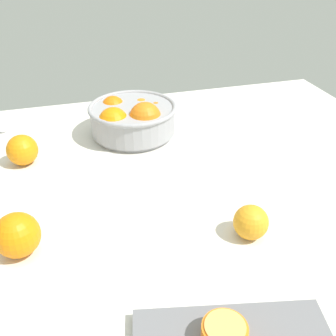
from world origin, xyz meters
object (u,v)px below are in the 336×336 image
fruit_bowl (133,118)px  loose_orange_1 (251,222)px  loose_orange_0 (22,150)px  orange_half_0 (224,334)px  loose_orange_2 (17,235)px

fruit_bowl → loose_orange_1: fruit_bowl is taller
fruit_bowl → loose_orange_0: size_ratio=3.19×
orange_half_0 → loose_orange_1: size_ratio=0.96×
loose_orange_0 → loose_orange_1: (42.02, -39.99, -0.45)cm
loose_orange_0 → loose_orange_2: 32.72cm
fruit_bowl → loose_orange_1: 49.38cm
orange_half_0 → loose_orange_2: (-27.89, 28.33, 0.55)cm
orange_half_0 → loose_orange_2: bearing=134.6°
loose_orange_1 → fruit_bowl: bearing=104.9°
fruit_bowl → orange_half_0: (-1.50, -68.74, -1.63)cm
loose_orange_2 → fruit_bowl: bearing=54.0°
fruit_bowl → orange_half_0: 68.78cm
loose_orange_0 → loose_orange_2: loose_orange_2 is taller
loose_orange_1 → orange_half_0: bearing=-124.0°
orange_half_0 → loose_orange_2: size_ratio=0.78×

